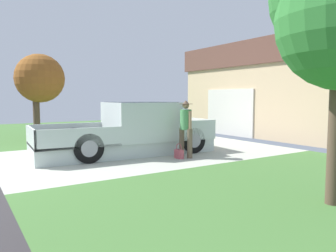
{
  "coord_description": "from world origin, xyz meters",
  "views": [
    {
      "loc": [
        9.0,
        -0.62,
        1.74
      ],
      "look_at": [
        0.95,
        4.55,
        0.9
      ],
      "focal_mm": 34.93,
      "sensor_mm": 36.0,
      "label": 1
    }
  ],
  "objects_px": {
    "wheeled_trash_bin": "(179,122)",
    "house_with_garage": "(283,89)",
    "front_yard_tree": "(40,78)",
    "pickup_truck": "(138,131)",
    "handbag": "(179,153)",
    "person_with_hat": "(186,125)"
  },
  "relations": [
    {
      "from": "handbag",
      "to": "front_yard_tree",
      "type": "bearing_deg",
      "value": -161.63
    },
    {
      "from": "wheeled_trash_bin",
      "to": "handbag",
      "type": "bearing_deg",
      "value": -34.51
    },
    {
      "from": "pickup_truck",
      "to": "handbag",
      "type": "bearing_deg",
      "value": 24.43
    },
    {
      "from": "pickup_truck",
      "to": "person_with_hat",
      "type": "height_order",
      "value": "person_with_hat"
    },
    {
      "from": "wheeled_trash_bin",
      "to": "house_with_garage",
      "type": "bearing_deg",
      "value": 59.37
    },
    {
      "from": "pickup_truck",
      "to": "wheeled_trash_bin",
      "type": "bearing_deg",
      "value": 135.81
    },
    {
      "from": "wheeled_trash_bin",
      "to": "pickup_truck",
      "type": "bearing_deg",
      "value": -47.97
    },
    {
      "from": "house_with_garage",
      "to": "pickup_truck",
      "type": "bearing_deg",
      "value": -82.29
    },
    {
      "from": "person_with_hat",
      "to": "house_with_garage",
      "type": "relative_size",
      "value": 0.19
    },
    {
      "from": "pickup_truck",
      "to": "handbag",
      "type": "xyz_separation_m",
      "value": [
        1.44,
        0.54,
        -0.56
      ]
    },
    {
      "from": "pickup_truck",
      "to": "house_with_garage",
      "type": "height_order",
      "value": "house_with_garage"
    },
    {
      "from": "wheeled_trash_bin",
      "to": "front_yard_tree",
      "type": "bearing_deg",
      "value": -107.31
    },
    {
      "from": "pickup_truck",
      "to": "front_yard_tree",
      "type": "height_order",
      "value": "front_yard_tree"
    },
    {
      "from": "handbag",
      "to": "house_with_garage",
      "type": "distance_m",
      "value": 8.41
    },
    {
      "from": "front_yard_tree",
      "to": "wheeled_trash_bin",
      "type": "relative_size",
      "value": 3.26
    },
    {
      "from": "person_with_hat",
      "to": "house_with_garage",
      "type": "xyz_separation_m",
      "value": [
        -2.51,
        7.48,
        1.18
      ]
    },
    {
      "from": "pickup_truck",
      "to": "person_with_hat",
      "type": "distance_m",
      "value": 1.63
    },
    {
      "from": "handbag",
      "to": "house_with_garage",
      "type": "height_order",
      "value": "house_with_garage"
    },
    {
      "from": "pickup_truck",
      "to": "wheeled_trash_bin",
      "type": "height_order",
      "value": "pickup_truck"
    },
    {
      "from": "person_with_hat",
      "to": "wheeled_trash_bin",
      "type": "relative_size",
      "value": 1.53
    },
    {
      "from": "house_with_garage",
      "to": "front_yard_tree",
      "type": "distance_m",
      "value": 10.95
    },
    {
      "from": "person_with_hat",
      "to": "house_with_garage",
      "type": "height_order",
      "value": "house_with_garage"
    }
  ]
}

